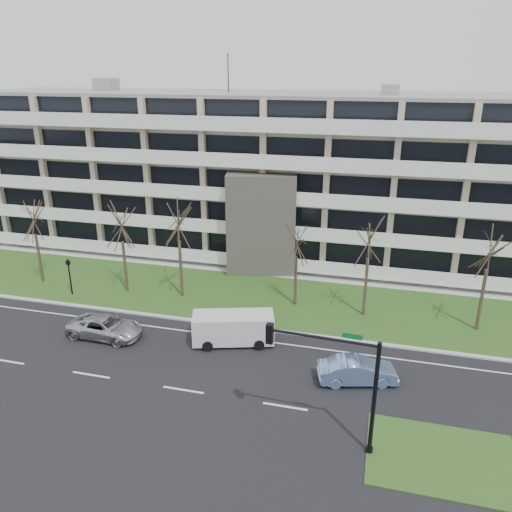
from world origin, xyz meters
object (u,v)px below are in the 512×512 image
(blue_sedan, at_px, (357,371))
(traffic_signal, at_px, (337,374))
(white_van, at_px, (234,326))
(silver_pickup, at_px, (105,327))
(pedestrian_signal, at_px, (69,272))

(blue_sedan, height_order, traffic_signal, traffic_signal)
(blue_sedan, bearing_deg, white_van, 57.46)
(blue_sedan, distance_m, white_van, 8.72)
(silver_pickup, relative_size, pedestrian_signal, 1.66)
(traffic_signal, relative_size, pedestrian_signal, 2.01)
(silver_pickup, distance_m, blue_sedan, 17.22)
(white_van, bearing_deg, traffic_signal, -64.20)
(white_van, distance_m, traffic_signal, 11.46)
(silver_pickup, distance_m, pedestrian_signal, 8.37)
(blue_sedan, bearing_deg, pedestrian_signal, 58.88)
(traffic_signal, bearing_deg, white_van, 135.69)
(traffic_signal, bearing_deg, blue_sedan, 84.90)
(traffic_signal, bearing_deg, pedestrian_signal, 154.84)
(silver_pickup, height_order, white_van, white_van)
(white_van, relative_size, pedestrian_signal, 1.83)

